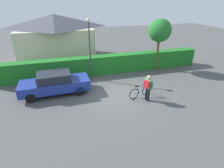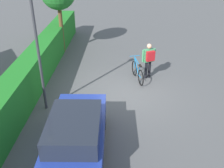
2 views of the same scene
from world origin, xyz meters
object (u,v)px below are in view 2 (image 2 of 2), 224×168
object	(u,v)px
bicycle	(137,72)
street_lamp	(36,36)
parked_car_near	(75,140)
person_rider	(149,58)

from	to	relation	value
bicycle	street_lamp	size ratio (longest dim) A/B	0.37
parked_car_near	street_lamp	world-z (taller)	street_lamp
parked_car_near	person_rider	xyz separation A→B (m)	(5.47, -2.53, 0.28)
bicycle	person_rider	size ratio (longest dim) A/B	1.01
parked_car_near	street_lamp	bearing A→B (deg)	31.42
parked_car_near	bicycle	distance (m)	5.65
parked_car_near	person_rider	size ratio (longest dim) A/B	2.62
bicycle	street_lamp	distance (m)	5.15
street_lamp	bicycle	bearing A→B (deg)	-55.10
street_lamp	person_rider	bearing A→B (deg)	-56.51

